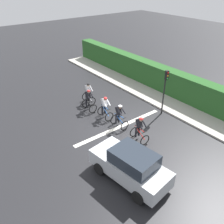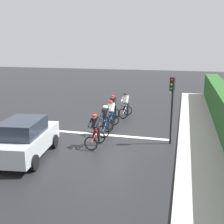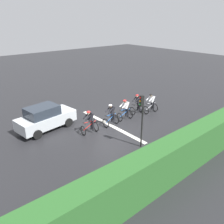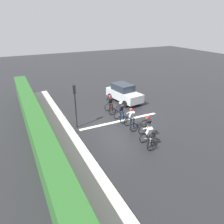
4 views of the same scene
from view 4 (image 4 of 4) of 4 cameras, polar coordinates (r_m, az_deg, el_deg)
The scene contains 12 objects.
ground_plane at distance 17.57m, azimuth 1.99°, elevation -2.25°, with size 80.00×80.00×0.00m, color black.
sidewalk_kerb at distance 14.28m, azimuth -13.26°, elevation -9.27°, with size 2.80×24.91×0.12m, color #ADA89E.
stone_wall_low at distance 14.06m, azimuth -16.92°, elevation -9.41°, with size 0.44×24.91×0.48m, color gray.
hedge_wall at distance 13.63m, azimuth -18.55°, elevation -6.81°, with size 1.10×24.91×2.08m, color #265623.
road_marking_stop_line at distance 17.46m, azimuth 2.20°, elevation -2.41°, with size 7.00×0.30×0.01m, color silver.
cyclist_lead at distance 13.88m, azimuth 9.74°, elevation -6.42°, with size 0.79×1.14×1.66m.
cyclist_second at distance 14.91m, azimuth 9.40°, elevation -4.15°, with size 0.70×1.09×1.66m.
cyclist_mid at distance 15.96m, azimuth 5.19°, elevation -1.97°, with size 0.76×1.13×1.66m.
cyclist_fourth at distance 17.09m, azimuth 2.40°, elevation -0.10°, with size 0.73×1.11×1.66m.
cyclist_trailing at distance 18.64m, azimuth -0.48°, elevation 2.01°, with size 0.76×1.13×1.66m.
car_silver at distance 21.44m, azimuth 3.19°, elevation 5.12°, with size 2.29×4.29×1.76m.
traffic_light_near_crossing at distance 15.84m, azimuth -9.88°, elevation 3.16°, with size 0.25×0.31×3.34m.
Camera 4 is at (7.61, 13.86, 7.66)m, focal length 34.11 mm.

